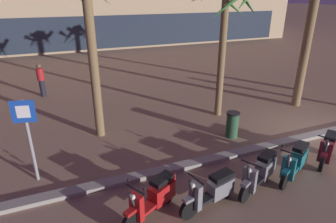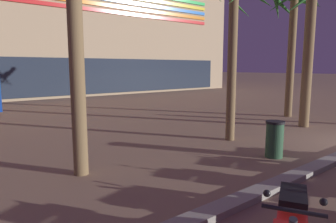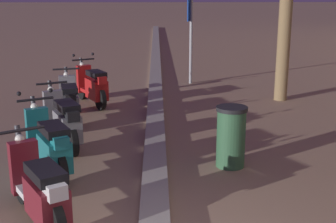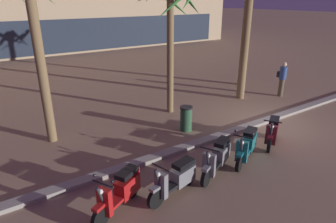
{
  "view_description": "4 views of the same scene",
  "coord_description": "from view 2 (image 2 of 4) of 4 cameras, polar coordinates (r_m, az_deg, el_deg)",
  "views": [
    {
      "loc": [
        -8.83,
        -6.57,
        4.9
      ],
      "look_at": [
        -5.54,
        1.48,
        1.26
      ],
      "focal_mm": 30.65,
      "sensor_mm": 36.0,
      "label": 1
    },
    {
      "loc": [
        -10.12,
        -3.02,
        2.32
      ],
      "look_at": [
        -5.88,
        2.2,
        1.34
      ],
      "focal_mm": 32.61,
      "sensor_mm": 36.0,
      "label": 2
    },
    {
      "loc": [
        3.53,
        0.07,
        2.66
      ],
      "look_at": [
        -3.4,
        0.24,
        0.82
      ],
      "focal_mm": 49.16,
      "sensor_mm": 36.0,
      "label": 3
    },
    {
      "loc": [
        -9.36,
        -6.82,
        4.7
      ],
      "look_at": [
        -4.06,
        1.05,
        1.01
      ],
      "focal_mm": 31.37,
      "sensor_mm": 36.0,
      "label": 4
    }
  ],
  "objects": [
    {
      "name": "palm_tree_mid_walkway",
      "position": [
        15.54,
        22.39,
        15.77
      ],
      "size": [
        2.49,
        2.48,
        5.99
      ],
      "color": "olive",
      "rests_on": "ground"
    },
    {
      "name": "litter_bin",
      "position": [
        8.36,
        19.29,
        -4.85
      ],
      "size": [
        0.48,
        0.48,
        0.95
      ],
      "color": "#2D5638",
      "rests_on": "ground"
    },
    {
      "name": "palm_tree_far_corner",
      "position": [
        9.97,
        12.04,
        19.5
      ],
      "size": [
        2.75,
        2.75,
        5.44
      ],
      "color": "olive",
      "rests_on": "ground"
    },
    {
      "name": "mall_facade_backdrop",
      "position": [
        29.37,
        -28.85,
        16.97
      ],
      "size": [
        41.29,
        11.57,
        14.51
      ],
      "color": "tan",
      "rests_on": "ground"
    },
    {
      "name": "palm_tree_by_mall_entrance",
      "position": [
        13.11,
        25.2,
        17.08
      ],
      "size": [
        1.93,
        1.97,
        6.15
      ],
      "color": "olive",
      "rests_on": "ground"
    }
  ]
}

